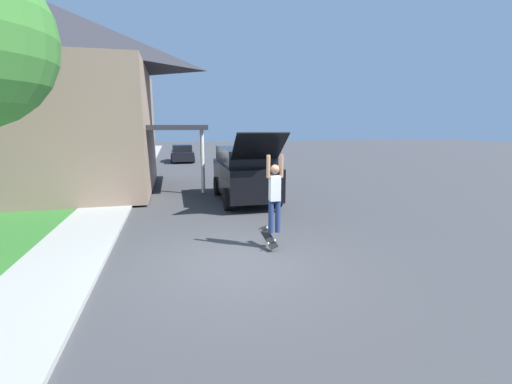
# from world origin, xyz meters

# --- Properties ---
(ground_plane) EXTENTS (120.00, 120.00, 0.00)m
(ground_plane) POSITION_xyz_m (0.00, 0.00, 0.00)
(ground_plane) COLOR #3D3D3F
(sidewalk) EXTENTS (1.80, 80.00, 0.10)m
(sidewalk) POSITION_xyz_m (-3.60, 6.00, 0.05)
(sidewalk) COLOR #9E9E99
(sidewalk) RESTS_ON ground_plane
(house) EXTENTS (13.26, 8.71, 8.41)m
(house) POSITION_xyz_m (-7.35, 9.80, 4.45)
(house) COLOR #89705B
(house) RESTS_ON lawn
(suv_parked) EXTENTS (2.06, 5.28, 2.75)m
(suv_parked) POSITION_xyz_m (1.54, 6.13, 1.13)
(suv_parked) COLOR black
(suv_parked) RESTS_ON ground_plane
(car_down_street) EXTENTS (1.89, 4.13, 1.42)m
(car_down_street) POSITION_xyz_m (-0.41, 22.42, 0.67)
(car_down_street) COLOR black
(car_down_street) RESTS_ON ground_plane
(skateboarder) EXTENTS (0.41, 0.22, 1.88)m
(skateboarder) POSITION_xyz_m (1.14, 0.64, 1.37)
(skateboarder) COLOR navy
(skateboarder) RESTS_ON ground_plane
(skateboard) EXTENTS (0.30, 0.76, 0.39)m
(skateboard) POSITION_xyz_m (1.01, 0.72, 0.27)
(skateboard) COLOR black
(skateboard) RESTS_ON ground_plane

